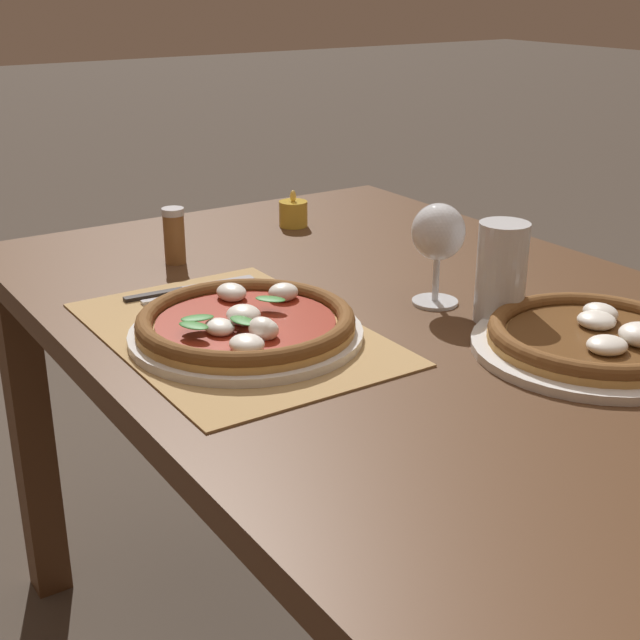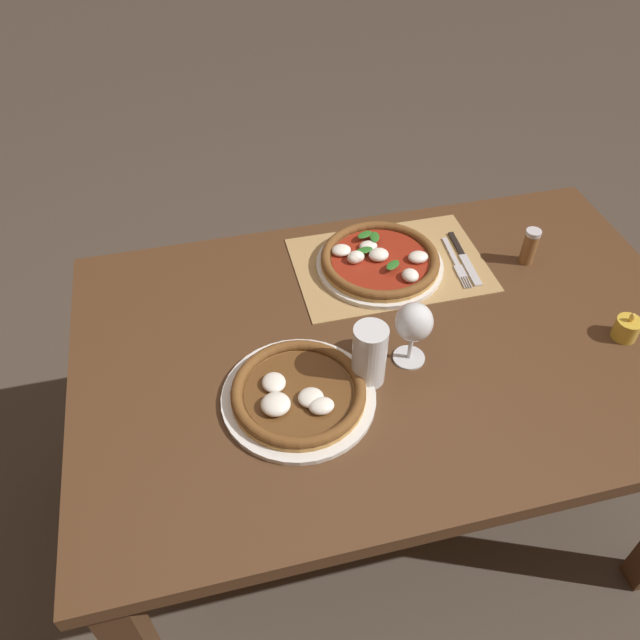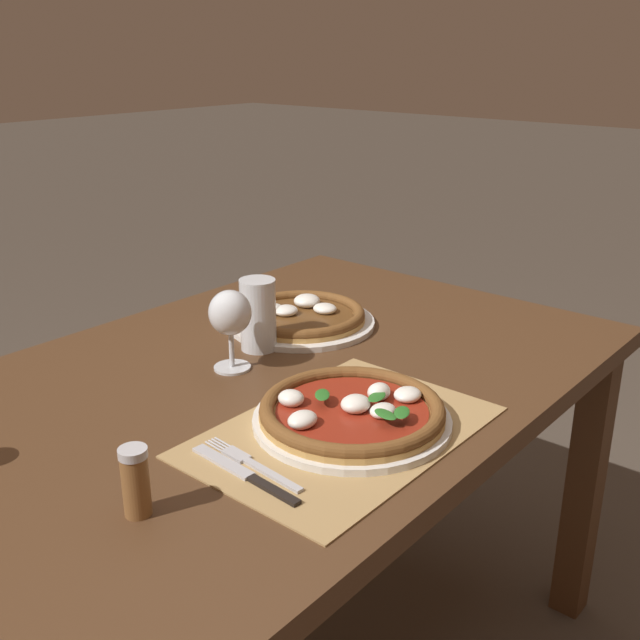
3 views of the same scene
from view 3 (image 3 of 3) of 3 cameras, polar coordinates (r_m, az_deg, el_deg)
name	(u,v)px [view 3 (image 3 of 3)]	position (r m, az deg, el deg)	size (l,w,h in m)	color
dining_table	(263,423)	(1.43, -4.35, -7.85)	(1.43, 0.92, 0.74)	#4C301C
paper_placemat	(342,431)	(1.20, 1.73, -8.48)	(0.48, 0.33, 0.00)	#A88451
pizza_near	(352,412)	(1.21, 2.47, -7.02)	(0.32, 0.32, 0.05)	silver
pizza_far	(301,317)	(1.62, -1.43, 0.26)	(0.32, 0.32, 0.05)	silver
wine_glass	(230,316)	(1.39, -6.86, 0.29)	(0.08, 0.08, 0.16)	silver
pint_glass	(258,316)	(1.49, -4.74, 0.31)	(0.07, 0.07, 0.15)	silver
fork	(252,464)	(1.11, -5.20, -10.84)	(0.03, 0.20, 0.00)	#B7B7BC
knife	(244,474)	(1.09, -5.79, -11.58)	(0.03, 0.22, 0.01)	black
pepper_shaker	(136,481)	(1.01, -13.88, -11.84)	(0.04, 0.04, 0.10)	brown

